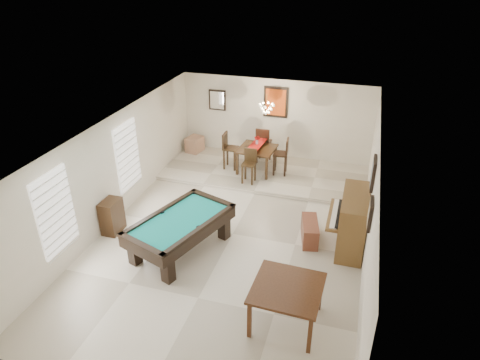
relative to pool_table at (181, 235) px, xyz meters
The scene contains 26 objects.
ground_plane 1.35m from the pool_table, 44.50° to the left, with size 6.00×9.00×0.02m, color beige.
wall_back 5.56m from the pool_table, 80.33° to the left, with size 6.00×0.04×2.60m, color silver.
wall_front 3.82m from the pool_table, 75.64° to the right, with size 6.00×0.04×2.60m, color silver.
wall_left 2.44m from the pool_table, 156.49° to the left, with size 0.04×9.00×2.60m, color silver.
wall_right 4.12m from the pool_table, 12.99° to the left, with size 0.04×9.00×2.60m, color silver.
ceiling 2.56m from the pool_table, 44.50° to the left, with size 6.00×9.00×0.04m, color white.
dining_step 4.27m from the pool_table, 77.51° to the left, with size 6.00×2.50×0.12m, color beige.
window_left_front 2.63m from the pool_table, 147.71° to the right, with size 0.06×1.00×1.70m, color white.
window_left_rear 2.74m from the pool_table, 143.71° to the left, with size 0.06×1.00×1.70m, color white.
pool_table is the anchor object (origin of this frame).
square_table 3.03m from the pool_table, 28.88° to the right, with size 1.19×1.19×0.82m, color #381D0E, non-canonical shape.
upright_piano 3.68m from the pool_table, 19.50° to the left, with size 0.87×1.56×1.30m, color brown, non-canonical shape.
piano_bench 2.94m from the pool_table, 23.53° to the left, with size 0.35×0.89×0.50m, color brown.
apothecary_chest 1.87m from the pool_table, behind, with size 0.37×0.55×0.83m, color black.
dining_table 4.18m from the pool_table, 80.82° to the left, with size 1.04×1.04×0.86m, color black, non-canonical shape.
flower_vase 4.24m from the pool_table, 80.82° to the left, with size 0.15×0.15×0.26m, color #A3120E, non-canonical shape.
dining_chair_south 3.41m from the pool_table, 79.24° to the left, with size 0.36×0.36×0.98m, color black, non-canonical shape.
dining_chair_north 4.88m from the pool_table, 81.66° to the left, with size 0.42×0.42×1.14m, color black, non-canonical shape.
dining_chair_west 4.10m from the pool_table, 91.84° to the left, with size 0.41×0.41×1.11m, color black, non-canonical shape.
dining_chair_east 4.37m from the pool_table, 71.59° to the left, with size 0.41×0.41×1.10m, color black, non-canonical shape.
corner_bench 5.21m from the pool_table, 108.57° to the left, with size 0.44×0.55×0.49m, color tan.
chandelier 4.58m from the pool_table, 77.36° to the left, with size 0.44×0.44×0.60m, color #FFE5B2, non-canonical shape.
back_painting 5.65m from the pool_table, 80.26° to the left, with size 0.75×0.06×0.95m, color #D84C14.
back_mirror 5.63m from the pool_table, 100.35° to the left, with size 0.55×0.06×0.65m, color white.
right_picture_upper 4.33m from the pool_table, 17.25° to the left, with size 0.06×0.55×0.65m, color slate.
right_picture_lower 4.10m from the pool_table, ahead, with size 0.06×0.45×0.55m, color gray.
Camera 1 is at (2.55, -8.02, 5.88)m, focal length 32.00 mm.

